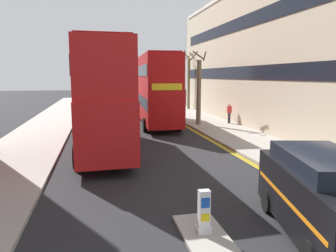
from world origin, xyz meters
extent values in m
cube|color=#9E9991|center=(6.50, 16.00, 0.07)|extent=(4.00, 80.00, 0.14)
cube|color=#9E9991|center=(-6.50, 16.00, 0.07)|extent=(4.00, 80.00, 0.14)
cube|color=yellow|center=(4.40, 14.00, 0.00)|extent=(0.10, 56.00, 0.01)
cube|color=yellow|center=(4.24, 14.00, 0.00)|extent=(0.10, 56.00, 0.01)
cube|color=#9E9991|center=(0.00, 4.62, 0.05)|extent=(1.10, 2.20, 0.10)
cube|color=silver|center=(0.00, 4.62, 0.18)|extent=(0.36, 0.28, 0.16)
cube|color=white|center=(0.00, 4.62, 0.73)|extent=(0.28, 0.20, 0.95)
cube|color=blue|center=(0.00, 4.51, 0.92)|extent=(0.22, 0.01, 0.26)
cube|color=yellow|center=(0.00, 4.51, 0.54)|extent=(0.22, 0.01, 0.20)
cube|color=red|center=(-2.32, 14.80, 1.74)|extent=(2.74, 10.85, 2.60)
cube|color=red|center=(-2.32, 14.80, 4.29)|extent=(2.69, 10.64, 2.50)
cube|color=black|center=(-2.32, 14.80, 2.04)|extent=(2.76, 10.42, 0.84)
cube|color=black|center=(-2.32, 14.80, 4.39)|extent=(2.75, 10.21, 0.80)
cube|color=yellow|center=(-2.44, 20.17, 3.29)|extent=(2.00, 0.10, 0.44)
cube|color=maroon|center=(-2.32, 14.80, 5.59)|extent=(2.47, 9.77, 0.10)
cylinder|color=black|center=(-3.64, 18.12, 0.52)|extent=(0.32, 1.05, 1.04)
cylinder|color=black|center=(-1.14, 18.17, 0.52)|extent=(0.32, 1.05, 1.04)
cylinder|color=black|center=(-3.49, 11.42, 0.52)|extent=(0.32, 1.05, 1.04)
cylinder|color=black|center=(-0.99, 11.48, 0.52)|extent=(0.32, 1.05, 1.04)
cube|color=#B20F0F|center=(2.14, 22.96, 1.74)|extent=(2.99, 10.90, 2.60)
cube|color=#B20F0F|center=(2.14, 22.96, 4.29)|extent=(2.93, 10.69, 2.50)
cube|color=black|center=(2.14, 22.96, 2.04)|extent=(3.00, 10.47, 0.84)
cube|color=black|center=(2.14, 22.96, 4.39)|extent=(2.98, 10.26, 0.80)
cube|color=yellow|center=(1.90, 17.59, 3.29)|extent=(2.00, 0.15, 0.44)
cube|color=maroon|center=(2.14, 22.96, 5.59)|extent=(2.69, 9.81, 0.10)
cylinder|color=black|center=(3.24, 19.56, 0.52)|extent=(0.35, 1.05, 1.04)
cylinder|color=black|center=(0.74, 19.67, 0.52)|extent=(0.35, 1.05, 1.04)
cylinder|color=black|center=(3.55, 26.25, 0.52)|extent=(0.35, 1.05, 1.04)
cylinder|color=black|center=(1.05, 26.36, 0.52)|extent=(0.35, 1.05, 1.04)
cube|color=black|center=(2.88, 3.96, 0.94)|extent=(2.92, 5.01, 1.50)
cube|color=black|center=(2.91, 4.10, 1.74)|extent=(2.36, 3.36, 0.76)
cube|color=orange|center=(2.88, 3.96, 0.99)|extent=(2.86, 4.65, 0.10)
cylinder|color=black|center=(4.09, 5.17, 0.34)|extent=(0.37, 0.71, 0.68)
cylinder|color=black|center=(2.33, 5.58, 0.34)|extent=(0.37, 0.71, 0.68)
cylinder|color=#2D2D38|center=(7.98, 21.47, 0.56)|extent=(0.22, 0.22, 0.85)
cube|color=red|center=(7.98, 21.47, 1.27)|extent=(0.34, 0.22, 0.56)
sphere|color=beige|center=(7.98, 21.47, 1.66)|extent=(0.20, 0.20, 0.20)
cylinder|color=#6B6047|center=(5.37, 21.58, 2.68)|extent=(0.37, 0.37, 5.09)
cylinder|color=#6B6047|center=(5.78, 21.52, 5.52)|extent=(0.24, 0.91, 0.68)
cylinder|color=#6B6047|center=(5.05, 21.96, 5.57)|extent=(0.88, 0.76, 0.78)
cylinder|color=#6B6047|center=(5.19, 21.16, 5.55)|extent=(0.94, 0.49, 0.73)
cylinder|color=#6B6047|center=(7.96, 33.33, 3.06)|extent=(0.33, 0.33, 5.84)
cylinder|color=#6B6047|center=(8.69, 33.18, 6.50)|extent=(0.43, 1.51, 1.11)
cylinder|color=#6B6047|center=(8.27, 33.82, 6.38)|extent=(1.07, 0.73, 0.88)
cylinder|color=#6B6047|center=(7.35, 33.77, 6.51)|extent=(0.99, 1.33, 1.13)
cylinder|color=#6B6047|center=(7.53, 33.05, 6.35)|extent=(0.70, 0.97, 0.81)
cylinder|color=#6B6047|center=(8.22, 32.94, 6.31)|extent=(0.90, 0.65, 0.75)
cube|color=beige|center=(13.50, 22.13, 5.56)|extent=(10.00, 28.00, 11.13)
cube|color=black|center=(8.48, 22.13, 8.01)|extent=(0.04, 24.64, 1.00)
cube|color=black|center=(8.48, 22.13, 4.23)|extent=(0.04, 24.64, 1.00)
camera|label=1|loc=(-2.47, -2.37, 4.00)|focal=33.50mm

